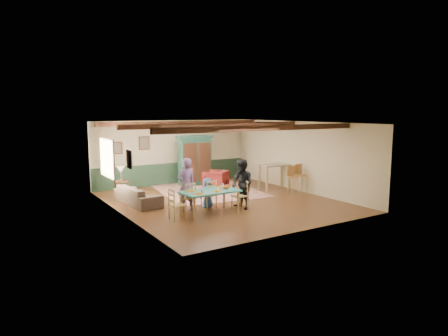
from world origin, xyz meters
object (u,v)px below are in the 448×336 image
dining_chair_far_right (209,194)px  dining_chair_end_left (177,204)px  dining_table (210,203)px  person_child (207,193)px  sofa (138,196)px  dining_chair_far_left (188,197)px  dining_chair_end_right (240,195)px  armchair (216,180)px  cat (226,187)px  end_table (122,188)px  person_woman (242,184)px  armoire (195,161)px  counter_table (274,177)px  person_man (186,185)px  bar_stool_right (302,179)px  bar_stool_left (293,180)px  table_lamp (121,174)px

dining_chair_far_right → dining_chair_end_left: bearing=24.9°
dining_table → person_child: person_child is taller
sofa → dining_chair_far_left: bearing=-155.9°
dining_chair_end_right → armchair: size_ratio=1.07×
cat → end_table: cat is taller
person_woman → armoire: bearing=169.4°
person_child → counter_table: (3.73, 1.20, 0.02)m
end_table → person_man: bearing=-71.7°
cat → armchair: cat is taller
dining_chair_end_left → armchair: bearing=-47.2°
counter_table → sofa: bearing=176.0°
bar_stool_right → armoire: bearing=120.2°
person_child → armchair: bearing=-128.3°
dining_chair_end_right → end_table: 4.67m
dining_chair_far_right → bar_stool_right: bar_stool_right is taller
counter_table → dining_chair_far_right: bearing=-161.1°
armoire → armchair: 1.54m
dining_chair_far_left → armoire: 4.49m
dining_table → armoire: 4.93m
person_woman → bar_stool_right: size_ratio=1.44×
cat → bar_stool_left: size_ratio=0.33×
dining_table → armchair: size_ratio=2.03×
dining_chair_far_right → table_lamp: 3.73m
armoire → cat: bearing=-103.6°
dining_chair_far_right → dining_chair_end_right: (0.75, -0.66, 0.00)m
dining_chair_end_right → person_child: size_ratio=0.95×
table_lamp → sofa: bearing=-87.5°
dining_chair_far_right → cat: dining_chair_far_right is taller
counter_table → bar_stool_right: bar_stool_right is taller
person_woman → counter_table: (2.88, 1.94, -0.29)m
bar_stool_left → dining_table: bearing=-162.0°
person_woman → bar_stool_left: size_ratio=1.51×
dining_chair_end_right → armoire: bearing=168.2°
table_lamp → bar_stool_left: bearing=-28.9°
dining_chair_far_right → armoire: armoire is taller
dining_table → bar_stool_right: size_ratio=1.57×
dining_chair_far_right → bar_stool_left: (3.73, 0.16, 0.07)m
dining_table → bar_stool_right: bar_stool_right is taller
person_child → sofa: person_child is taller
bar_stool_right → table_lamp: bearing=147.1°
armoire → dining_chair_far_right: bearing=-109.1°
person_child → armchair: size_ratio=1.13×
end_table → armoire: bearing=9.8°
dining_table → bar_stool_right: bearing=10.9°
sofa → table_lamp: 1.65m
armoire → dining_table: bearing=-109.9°
dining_chair_far_right → person_man: (-0.77, 0.05, 0.37)m
person_woman → sofa: person_woman is taller
person_woman → table_lamp: (-2.67, 3.89, 0.04)m
dining_chair_far_left → person_woman: bearing=156.4°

